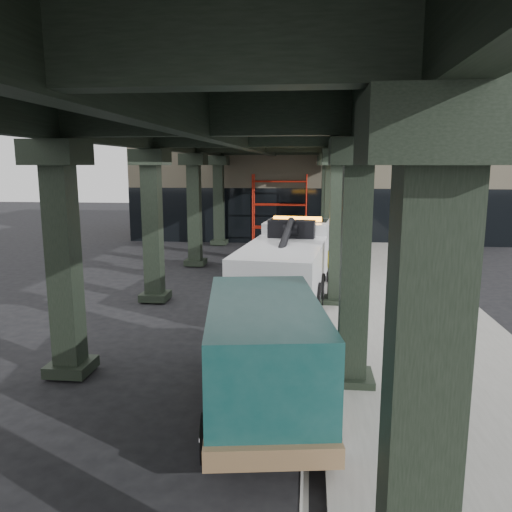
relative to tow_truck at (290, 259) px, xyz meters
The scene contains 8 objects.
ground 3.46m from the tow_truck, 109.30° to the right, with size 90.00×90.00×0.00m, color black.
sidewalk 3.81m from the tow_truck, 16.41° to the right, with size 5.00×40.00×0.15m, color gray.
lane_stripe 1.80m from the tow_truck, 57.56° to the right, with size 0.12×38.00×0.01m, color silver.
viaduct 4.48m from the tow_truck, 145.13° to the right, with size 7.40×32.00×6.40m.
building 17.22m from the tow_truck, 86.82° to the left, with size 22.00×10.00×8.00m, color #C6B793.
scaffolding 11.70m from the tow_truck, 95.19° to the left, with size 3.08×0.88×4.00m.
tow_truck is the anchor object (origin of this frame).
towed_van 8.08m from the tow_truck, 91.14° to the right, with size 2.78×5.51×2.14m.
Camera 1 is at (1.70, -13.75, 4.50)m, focal length 35.00 mm.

